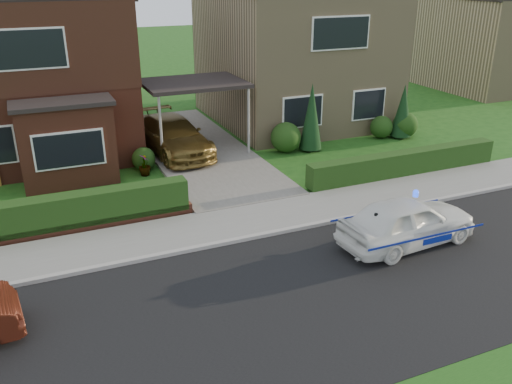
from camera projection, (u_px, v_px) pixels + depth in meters
ground at (342, 289)px, 12.36m from camera, size 120.00×120.00×0.00m
road at (342, 289)px, 12.36m from camera, size 60.00×6.00×0.02m
kerb at (283, 231)px, 14.92m from camera, size 60.00×0.16×0.12m
sidewalk at (268, 217)px, 15.82m from camera, size 60.00×2.00×0.10m
driveway at (196, 149)px, 21.66m from camera, size 3.80×12.00×0.12m
house_left at (23, 52)px, 20.56m from camera, size 7.50×9.53×7.25m
house_right at (294, 40)px, 24.94m from camera, size 7.50×8.06×7.25m
carport_link at (194, 84)px, 20.62m from camera, size 3.80×3.00×2.77m
dwarf_wall at (55, 231)px, 14.66m from camera, size 7.70×0.25×0.36m
hedge_left at (55, 235)px, 14.85m from camera, size 7.50×0.55×0.90m
hedge_right at (403, 176)px, 19.02m from camera, size 7.50×0.55×0.80m
shrub_left_mid at (99, 161)px, 18.52m from camera, size 1.32×1.32×1.32m
shrub_left_near at (144, 159)px, 19.45m from camera, size 0.84×0.84×0.84m
shrub_right_near at (286, 137)px, 21.27m from camera, size 1.20×1.20×1.20m
shrub_right_mid at (381, 127)px, 23.08m from camera, size 0.96×0.96×0.96m
shrub_right_far at (405, 125)px, 23.17m from camera, size 1.08×1.08×1.08m
conifer_a at (311, 119)px, 21.20m from camera, size 0.90×0.90×2.60m
conifer_b at (403, 113)px, 22.89m from camera, size 0.90×0.90×2.20m
neighbour_right at (490, 43)px, 32.25m from camera, size 6.50×7.00×5.20m
police_car at (407, 222)px, 14.11m from camera, size 3.53×3.94×1.47m
driveway_car at (173, 136)px, 20.75m from camera, size 2.47×4.93×1.38m
potted_plant_b at (112, 204)px, 15.85m from camera, size 0.52×0.49×0.75m
potted_plant_c at (145, 165)px, 18.93m from camera, size 0.51×0.51×0.76m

